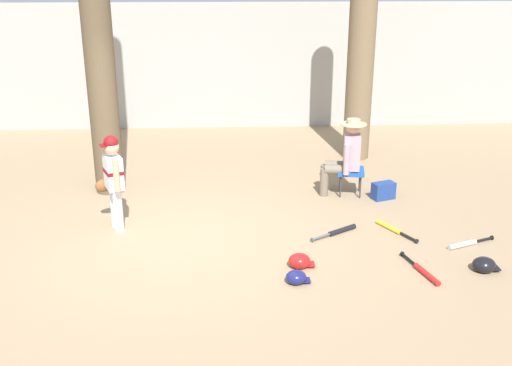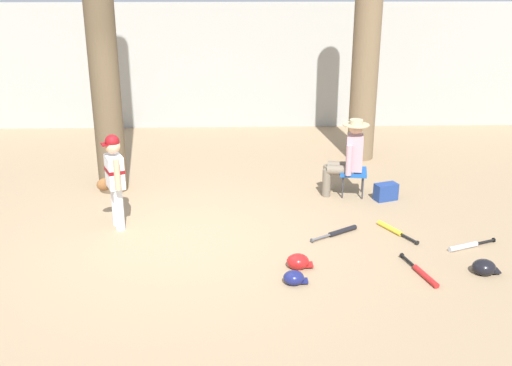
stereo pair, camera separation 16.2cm
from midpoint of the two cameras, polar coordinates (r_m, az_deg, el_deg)
ground_plane at (r=7.92m, az=-7.58°, el=-5.46°), size 60.00×60.00×0.00m
concrete_back_wall at (r=13.25m, az=-5.97°, el=10.92°), size 18.00×0.36×2.62m
tree_near_player at (r=9.27m, az=-15.49°, el=15.99°), size 0.70×0.70×6.43m
tree_behind_spectator at (r=10.98m, az=9.42°, el=11.29°), size 0.78×0.78×4.33m
young_ballplayer at (r=8.19m, az=-13.91°, el=0.60°), size 0.47×0.55×1.31m
folding_stool at (r=9.38m, az=8.44°, el=1.02°), size 0.46×0.46×0.41m
seated_spectator at (r=9.29m, az=7.92°, el=2.66°), size 0.68×0.54×1.20m
handbag_beside_stool at (r=9.37m, az=11.44°, el=-0.73°), size 0.38×0.29×0.26m
bat_red_barrel at (r=7.29m, az=14.94°, el=-8.10°), size 0.26×0.78×0.07m
bat_yellow_trainer at (r=8.32m, az=12.16°, el=-4.21°), size 0.41×0.69×0.07m
bat_black_composite at (r=8.12m, az=7.26°, el=-4.53°), size 0.68×0.46×0.07m
bat_aluminum_silver at (r=8.13m, az=18.65°, el=-5.46°), size 0.69×0.32×0.07m
batting_helmet_red at (r=7.20m, az=3.49°, el=-7.37°), size 0.31×0.24×0.18m
batting_helmet_navy at (r=6.87m, az=3.14°, el=-8.89°), size 0.28×0.22×0.16m
batting_helmet_black at (r=7.55m, az=20.15°, el=-7.27°), size 0.32×0.25×0.18m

